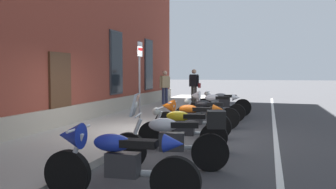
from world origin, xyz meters
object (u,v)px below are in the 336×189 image
Objects in this scene: motorcycle_silver_touring at (175,139)px; motorcycle_yellow_naked at (181,129)px; motorcycle_white_sport at (212,105)px; motorcycle_blue_sport at (113,160)px; motorcycle_orange_sport at (189,117)px; motorcycle_grey_naked at (223,104)px; parking_sign at (140,71)px; pedestrian_tan_coat at (165,85)px; pedestrian_dark_jacket at (194,84)px; motorcycle_black_naked at (206,113)px.

motorcycle_yellow_naked is at bearing 9.54° from motorcycle_silver_touring.
motorcycle_white_sport is (6.75, 0.35, 0.02)m from motorcycle_silver_touring.
motorcycle_orange_sport is (5.07, 0.05, -0.02)m from motorcycle_blue_sport.
motorcycle_grey_naked is (5.04, -0.28, -0.06)m from motorcycle_orange_sport.
motorcycle_blue_sport is 1.09× the size of motorcycle_yellow_naked.
motorcycle_white_sport is at bearing -38.03° from parking_sign.
motorcycle_orange_sport is at bearing -120.55° from parking_sign.
pedestrian_tan_coat is at bearing 20.24° from motorcycle_orange_sport.
pedestrian_dark_jacket is (10.38, 1.78, 0.65)m from motorcycle_yellow_naked.
pedestrian_dark_jacket is (12.10, 2.07, 0.55)m from motorcycle_silver_touring.
motorcycle_white_sport is 5.64m from pedestrian_dark_jacket.
motorcycle_black_naked is 0.81× the size of parking_sign.
pedestrian_dark_jacket reaches higher than motorcycle_yellow_naked.
parking_sign is at bearing -170.61° from pedestrian_tan_coat.
motorcycle_black_naked is (4.96, 0.29, -0.09)m from motorcycle_silver_touring.
pedestrian_dark_jacket reaches higher than motorcycle_silver_touring.
motorcycle_white_sport is 1.30× the size of pedestrian_tan_coat.
motorcycle_blue_sport reaches higher than motorcycle_orange_sport.
motorcycle_white_sport reaches higher than motorcycle_yellow_naked.
pedestrian_dark_jacket is (3.73, 1.89, 0.63)m from motorcycle_grey_naked.
motorcycle_orange_sport is 0.99× the size of motorcycle_white_sport.
pedestrian_dark_jacket is at bearing 6.85° from motorcycle_blue_sport.
motorcycle_white_sport is at bearing -1.87° from motorcycle_orange_sport.
motorcycle_yellow_naked is 0.80× the size of parking_sign.
motorcycle_silver_touring is 8.36m from motorcycle_grey_naked.
motorcycle_black_naked is at bearing -153.70° from pedestrian_tan_coat.
motorcycle_blue_sport is at bearing -163.51° from parking_sign.
pedestrian_tan_coat is 6.89m from parking_sign.
parking_sign reaches higher than motorcycle_grey_naked.
motorcycle_silver_touring reaches higher than motorcycle_black_naked.
motorcycle_orange_sport is 8.33m from pedestrian_tan_coat.
motorcycle_yellow_naked is at bearing -1.93° from motorcycle_blue_sport.
pedestrian_tan_coat is at bearing 34.33° from motorcycle_white_sport.
pedestrian_dark_jacket is 0.68× the size of parking_sign.
motorcycle_grey_naked is at bearing 1.20° from motorcycle_silver_touring.
parking_sign is (-7.73, 0.15, 0.65)m from pedestrian_dark_jacket.
motorcycle_yellow_naked is 0.99× the size of motorcycle_black_naked.
motorcycle_yellow_naked is at bearing -179.36° from motorcycle_white_sport.
motorcycle_grey_naked is at bearing -6.04° from motorcycle_white_sport.
motorcycle_black_naked is 1.79m from motorcycle_white_sport.
motorcycle_blue_sport is at bearing 178.69° from motorcycle_grey_naked.
motorcycle_blue_sport is 1.34× the size of pedestrian_tan_coat.
motorcycle_orange_sport is at bearing 5.99° from motorcycle_yellow_naked.
motorcycle_blue_sport is at bearing 178.07° from motorcycle_yellow_naked.
motorcycle_yellow_naked is 5.03m from motorcycle_white_sport.
pedestrian_dark_jacket is (13.84, 1.66, 0.55)m from motorcycle_blue_sport.
motorcycle_blue_sport is 1.04× the size of motorcycle_orange_sport.
motorcycle_blue_sport is 13.95m from pedestrian_dark_jacket.
motorcycle_grey_naked is 4.67m from parking_sign.
pedestrian_tan_coat reaches higher than motorcycle_blue_sport.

